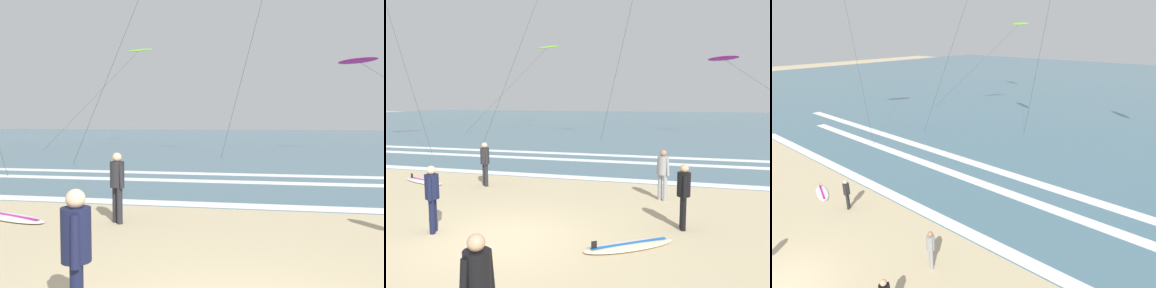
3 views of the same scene
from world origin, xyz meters
TOP-DOWN VIEW (x-y plane):
  - ground_plane at (0.00, 0.00)m, footprint 160.00×160.00m
  - ocean_surface at (0.00, 51.56)m, footprint 140.00×90.00m
  - wave_foam_shoreline at (-0.30, 6.96)m, footprint 38.31×0.68m
  - wave_foam_mid_break at (0.17, 11.26)m, footprint 38.28×0.74m
  - wave_foam_outer_break at (-0.22, 13.40)m, footprint 47.85×0.78m
  - surfer_left_near at (3.97, 1.80)m, footprint 0.32×0.51m
  - surfer_background_far at (-3.00, 4.68)m, footprint 0.44×0.40m
  - surfer_right_near at (-1.71, -0.04)m, footprint 0.32×0.50m
  - surfer_foreground_main at (3.33, 4.38)m, footprint 0.46×0.38m
  - surfer_left_far at (1.69, -3.76)m, footprint 0.32×0.51m
  - surfboard_foreground_flat at (2.89, 0.30)m, footprint 2.04×1.73m
  - surfboard_left_pile at (-5.56, 4.58)m, footprint 2.18×1.27m
  - kite_magenta_far_left at (6.93, 27.65)m, footprint 10.17×4.55m
  - kite_lime_far_right at (-12.50, 36.89)m, footprint 5.58×13.18m

SIDE VIEW (x-z plane):
  - ground_plane at x=0.00m, z-range 0.00..0.00m
  - ocean_surface at x=0.00m, z-range 0.00..0.01m
  - wave_foam_shoreline at x=-0.30m, z-range 0.01..0.02m
  - wave_foam_mid_break at x=0.17m, z-range 0.01..0.02m
  - wave_foam_outer_break at x=-0.22m, z-range 0.01..0.02m
  - surfboard_foreground_flat at x=2.89m, z-range -0.08..0.17m
  - surfboard_left_pile at x=-5.56m, z-range -0.08..0.17m
  - surfer_left_near at x=3.97m, z-range 0.16..1.76m
  - surfer_background_far at x=-3.00m, z-range 0.16..1.76m
  - surfer_right_near at x=-1.71m, z-range 0.16..1.76m
  - surfer_foreground_main at x=3.33m, z-range 0.16..1.76m
  - surfer_left_far at x=1.69m, z-range 0.16..1.76m
  - kite_magenta_far_left at x=6.93m, z-range 3.19..10.07m
  - kite_lime_far_right at x=-12.50m, z-range 4.59..14.35m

